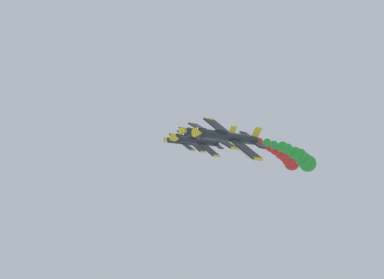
{
  "coord_description": "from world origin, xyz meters",
  "views": [
    {
      "loc": [
        -75.0,
        72.54,
        50.9
      ],
      "look_at": [
        0.0,
        0.0,
        64.16
      ],
      "focal_mm": 49.53,
      "sensor_mm": 36.0,
      "label": 1
    }
  ],
  "objects_px": {
    "airplane_lead": "(229,137)",
    "airplane_high_slot": "(179,140)",
    "airplane_right_outer": "(189,140)",
    "airplane_left_outer": "(193,138)",
    "airplane_right_inner": "(198,141)",
    "airplane_left_inner": "(210,134)",
    "airplane_trailing": "(181,142)"
  },
  "relations": [
    {
      "from": "airplane_lead",
      "to": "airplane_right_inner",
      "type": "bearing_deg",
      "value": -37.8
    },
    {
      "from": "airplane_right_inner",
      "to": "airplane_high_slot",
      "type": "bearing_deg",
      "value": -39.52
    },
    {
      "from": "airplane_lead",
      "to": "airplane_right_inner",
      "type": "distance_m",
      "value": 29.8
    },
    {
      "from": "airplane_high_slot",
      "to": "airplane_left_outer",
      "type": "bearing_deg",
      "value": 140.88
    },
    {
      "from": "airplane_left_outer",
      "to": "airplane_trailing",
      "type": "height_order",
      "value": "airplane_trailing"
    },
    {
      "from": "airplane_lead",
      "to": "airplane_high_slot",
      "type": "bearing_deg",
      "value": -38.95
    },
    {
      "from": "airplane_left_inner",
      "to": "airplane_trailing",
      "type": "relative_size",
      "value": 1.0
    },
    {
      "from": "airplane_lead",
      "to": "airplane_left_inner",
      "type": "bearing_deg",
      "value": -36.74
    },
    {
      "from": "airplane_left_inner",
      "to": "airplane_lead",
      "type": "bearing_deg",
      "value": 143.26
    },
    {
      "from": "airplane_left_inner",
      "to": "airplane_high_slot",
      "type": "height_order",
      "value": "airplane_high_slot"
    },
    {
      "from": "airplane_trailing",
      "to": "airplane_lead",
      "type": "bearing_deg",
      "value": 141.46
    },
    {
      "from": "airplane_right_inner",
      "to": "airplane_high_slot",
      "type": "distance_m",
      "value": 60.5
    },
    {
      "from": "airplane_lead",
      "to": "airplane_right_inner",
      "type": "xyz_separation_m",
      "value": [
        23.42,
        -18.16,
        3.15
      ]
    },
    {
      "from": "airplane_lead",
      "to": "airplane_left_outer",
      "type": "relative_size",
      "value": 1.0
    },
    {
      "from": "airplane_right_inner",
      "to": "airplane_trailing",
      "type": "distance_m",
      "value": 45.12
    },
    {
      "from": "airplane_lead",
      "to": "airplane_trailing",
      "type": "xyz_separation_m",
      "value": [
        58.22,
        -46.37,
        8.49
      ]
    },
    {
      "from": "airplane_left_outer",
      "to": "airplane_high_slot",
      "type": "relative_size",
      "value": 1.0
    },
    {
      "from": "airplane_left_inner",
      "to": "airplane_right_inner",
      "type": "relative_size",
      "value": 1.0
    },
    {
      "from": "airplane_left_inner",
      "to": "airplane_left_outer",
      "type": "xyz_separation_m",
      "value": [
        24.21,
        -20.07,
        3.54
      ]
    },
    {
      "from": "airplane_left_outer",
      "to": "airplane_high_slot",
      "type": "xyz_separation_m",
      "value": [
        34.57,
        -28.12,
        5.07
      ]
    },
    {
      "from": "airplane_left_inner",
      "to": "airplane_right_inner",
      "type": "xyz_separation_m",
      "value": [
        12.48,
        -10.0,
        1.0
      ]
    },
    {
      "from": "airplane_left_inner",
      "to": "airplane_right_outer",
      "type": "height_order",
      "value": "airplane_right_outer"
    },
    {
      "from": "airplane_left_inner",
      "to": "airplane_high_slot",
      "type": "distance_m",
      "value": 76.49
    },
    {
      "from": "airplane_lead",
      "to": "airplane_right_outer",
      "type": "height_order",
      "value": "airplane_right_outer"
    },
    {
      "from": "airplane_right_inner",
      "to": "airplane_trailing",
      "type": "xyz_separation_m",
      "value": [
        34.8,
        -28.22,
        5.34
      ]
    },
    {
      "from": "airplane_lead",
      "to": "airplane_left_inner",
      "type": "xyz_separation_m",
      "value": [
        10.94,
        -8.16,
        2.15
      ]
    },
    {
      "from": "airplane_right_inner",
      "to": "airplane_high_slot",
      "type": "xyz_separation_m",
      "value": [
        46.3,
        -38.19,
        7.61
      ]
    },
    {
      "from": "airplane_trailing",
      "to": "airplane_high_slot",
      "type": "bearing_deg",
      "value": -40.96
    },
    {
      "from": "airplane_lead",
      "to": "airplane_left_inner",
      "type": "distance_m",
      "value": 13.82
    },
    {
      "from": "airplane_trailing",
      "to": "airplane_high_slot",
      "type": "height_order",
      "value": "airplane_high_slot"
    },
    {
      "from": "airplane_right_inner",
      "to": "airplane_high_slot",
      "type": "relative_size",
      "value": 1.0
    },
    {
      "from": "airplane_right_inner",
      "to": "airplane_high_slot",
      "type": "height_order",
      "value": "airplane_high_slot"
    }
  ]
}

